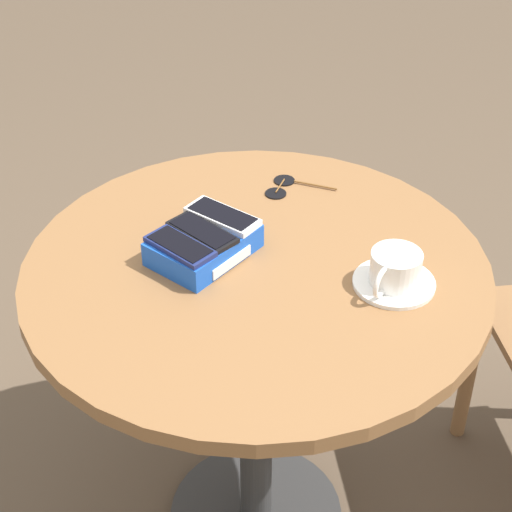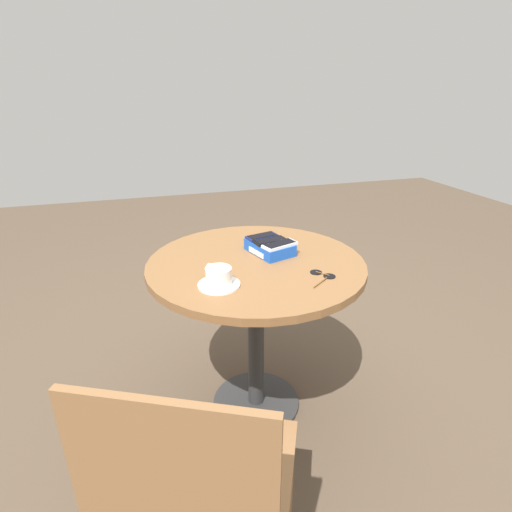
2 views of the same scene
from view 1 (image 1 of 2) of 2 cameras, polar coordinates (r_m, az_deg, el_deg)
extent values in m
cylinder|color=#2D2D2D|center=(1.79, 0.00, -10.04)|extent=(0.07, 0.07, 0.67)
cylinder|color=brown|center=(1.56, 0.00, -1.04)|extent=(0.85, 0.85, 0.03)
cube|color=blue|center=(1.56, -3.50, 0.74)|extent=(0.22, 0.18, 0.05)
cube|color=white|center=(1.53, -1.61, -0.43)|extent=(0.10, 0.03, 0.02)
cube|color=navy|center=(1.51, -5.09, 0.63)|extent=(0.09, 0.14, 0.01)
cube|color=black|center=(1.51, -5.10, 0.81)|extent=(0.08, 0.13, 0.00)
cube|color=black|center=(1.55, -3.61, 1.60)|extent=(0.09, 0.15, 0.01)
cube|color=black|center=(1.55, -3.61, 1.75)|extent=(0.08, 0.13, 0.00)
cube|color=silver|center=(1.59, -2.25, 2.66)|extent=(0.10, 0.15, 0.01)
cube|color=black|center=(1.58, -2.25, 2.85)|extent=(0.09, 0.14, 0.00)
cylinder|color=white|center=(1.52, 9.18, -1.78)|extent=(0.15, 0.15, 0.01)
cylinder|color=white|center=(1.50, 9.30, -0.77)|extent=(0.09, 0.09, 0.06)
cylinder|color=tan|center=(1.49, 9.38, -0.04)|extent=(0.08, 0.08, 0.00)
torus|color=white|center=(1.47, 8.43, -1.71)|extent=(0.06, 0.03, 0.06)
cylinder|color=black|center=(1.75, 1.32, 4.19)|extent=(0.04, 0.04, 0.00)
cylinder|color=black|center=(1.80, 1.90, 5.05)|extent=(0.04, 0.04, 0.00)
cylinder|color=brown|center=(1.77, 1.62, 4.71)|extent=(0.05, 0.03, 0.00)
cylinder|color=brown|center=(1.78, 3.98, 4.74)|extent=(0.06, 0.08, 0.00)
cylinder|color=brown|center=(2.14, 14.03, -7.37)|extent=(0.04, 0.04, 0.43)
camera|label=2|loc=(2.18, 42.03, 19.89)|focal=28.00mm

